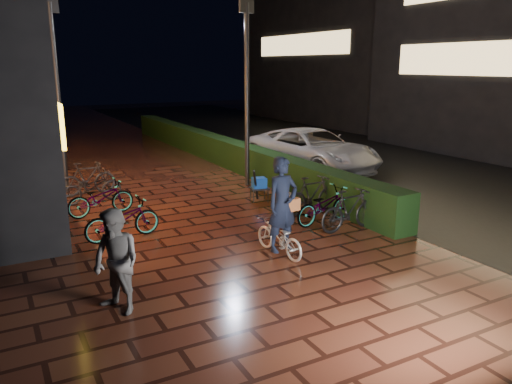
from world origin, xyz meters
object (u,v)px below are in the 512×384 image
cyclist (281,220)px  cart_assembly (259,184)px  bystander_person (116,262)px  van (312,150)px  traffic_barrier (283,191)px

cyclist → cart_assembly: cyclist is taller
bystander_person → van: bearing=102.6°
van → cyclist: bearing=-138.5°
bystander_person → cart_assembly: bearing=104.9°
cart_assembly → traffic_barrier: bearing=-36.3°
cyclist → bystander_person: bearing=-166.4°
van → cart_assembly: bearing=-152.6°
bystander_person → van: (8.89, 7.57, -0.08)m
van → cyclist: (-5.42, -6.73, 0.00)m
van → traffic_barrier: 4.64m
traffic_barrier → cart_assembly: cart_assembly is taller
cyclist → cart_assembly: bearing=67.3°
bystander_person → traffic_barrier: size_ratio=1.09×
van → cyclist: cyclist is taller
bystander_person → traffic_barrier: bystander_person is taller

